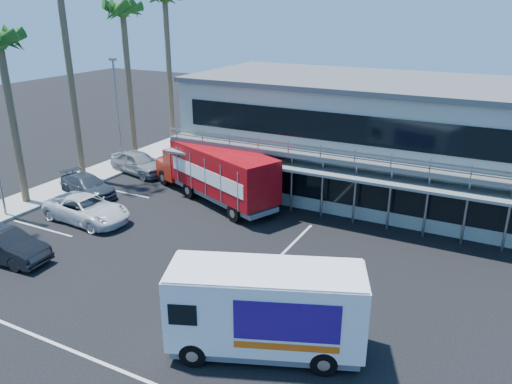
% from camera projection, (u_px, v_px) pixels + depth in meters
% --- Properties ---
extents(ground, '(120.00, 120.00, 0.00)m').
position_uv_depth(ground, '(202.00, 283.00, 22.01)').
color(ground, black).
rests_on(ground, ground).
extents(building, '(22.40, 12.00, 7.30)m').
position_uv_depth(building, '(368.00, 136.00, 31.85)').
color(building, '#969B8E').
rests_on(building, ground).
extents(curb_strip, '(3.00, 32.00, 0.16)m').
position_uv_depth(curb_strip, '(63.00, 187.00, 33.43)').
color(curb_strip, '#A5A399').
rests_on(curb_strip, ground).
extents(palm_c, '(2.80, 2.80, 10.75)m').
position_uv_depth(palm_c, '(0.00, 49.00, 27.69)').
color(palm_c, brown).
rests_on(palm_c, ground).
extents(palm_e, '(2.80, 2.80, 12.25)m').
position_uv_depth(palm_e, '(123.00, 19.00, 35.44)').
color(palm_e, brown).
rests_on(palm_e, ground).
extents(palm_f, '(2.80, 2.80, 13.25)m').
position_uv_depth(palm_f, '(165.00, 6.00, 39.87)').
color(palm_f, brown).
rests_on(palm_f, ground).
extents(light_pole_far, '(0.50, 0.25, 8.09)m').
position_uv_depth(light_pole_far, '(118.00, 110.00, 35.69)').
color(light_pole_far, gray).
rests_on(light_pole_far, ground).
extents(red_truck, '(10.45, 6.31, 3.49)m').
position_uv_depth(red_truck, '(216.00, 172.00, 30.65)').
color(red_truck, '#A41B0D').
rests_on(red_truck, ground).
extents(white_van, '(7.05, 4.59, 3.26)m').
position_uv_depth(white_van, '(266.00, 309.00, 17.11)').
color(white_van, white).
rests_on(white_van, ground).
extents(parked_car_b, '(4.61, 1.88, 1.49)m').
position_uv_depth(parked_car_b, '(5.00, 246.00, 23.76)').
color(parked_car_b, black).
rests_on(parked_car_b, ground).
extents(parked_car_c, '(5.41, 2.75, 1.47)m').
position_uv_depth(parked_car_c, '(87.00, 209.00, 28.12)').
color(parked_car_c, silver).
rests_on(parked_car_c, ground).
extents(parked_car_d, '(4.88, 2.91, 1.33)m').
position_uv_depth(parked_car_d, '(87.00, 186.00, 31.96)').
color(parked_car_d, '#2E363E').
rests_on(parked_car_d, ground).
extents(parked_car_e, '(5.18, 2.98, 1.66)m').
position_uv_depth(parked_car_e, '(139.00, 163.00, 36.08)').
color(parked_car_e, gray).
rests_on(parked_car_e, ground).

